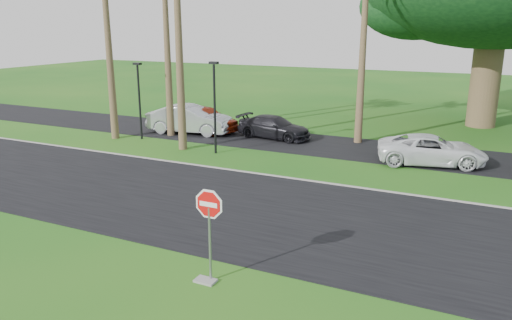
{
  "coord_description": "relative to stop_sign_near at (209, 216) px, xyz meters",
  "views": [
    {
      "loc": [
        6.58,
        -13.02,
        6.43
      ],
      "look_at": [
        -0.71,
        2.24,
        1.8
      ],
      "focal_mm": 35.0,
      "sensor_mm": 36.0,
      "label": 1
    }
  ],
  "objects": [
    {
      "name": "car_dark",
      "position": [
        -5.17,
        15.96,
        -1.14
      ],
      "size": [
        4.54,
        2.23,
        1.27
      ],
      "primitive_type": "imported",
      "rotation": [
        0.0,
        0.0,
        1.47
      ],
      "color": "black",
      "rests_on": "ground"
    },
    {
      "name": "car_minivan",
      "position": [
        3.75,
        14.04,
        -1.09
      ],
      "size": [
        5.35,
        3.4,
        1.38
      ],
      "primitive_type": "imported",
      "rotation": [
        0.0,
        0.0,
        1.81
      ],
      "color": "white",
      "rests_on": "ground"
    },
    {
      "name": "streetlight_right",
      "position": [
        -6.5,
        11.5,
        0.88
      ],
      "size": [
        0.45,
        0.25,
        4.64
      ],
      "color": "black",
      "rests_on": "ground"
    },
    {
      "name": "parking_strip",
      "position": [
        -0.5,
        15.5,
        -1.76
      ],
      "size": [
        120.0,
        5.0,
        0.02
      ],
      "primitive_type": "cube",
      "color": "black",
      "rests_on": "ground"
    },
    {
      "name": "car_silver",
      "position": [
        -10.29,
        14.99,
        -0.93
      ],
      "size": [
        5.33,
        2.48,
        1.69
      ],
      "primitive_type": "imported",
      "rotation": [
        0.0,
        0.0,
        1.71
      ],
      "color": "#B9BCC1",
      "rests_on": "ground"
    },
    {
      "name": "car_red",
      "position": [
        -9.85,
        15.84,
        -0.97
      ],
      "size": [
        4.99,
        2.85,
        1.6
      ],
      "primitive_type": "imported",
      "rotation": [
        0.0,
        0.0,
        1.35
      ],
      "color": "maroon",
      "rests_on": "ground"
    },
    {
      "name": "road",
      "position": [
        -0.5,
        5.0,
        -1.76
      ],
      "size": [
        120.0,
        8.0,
        0.02
      ],
      "primitive_type": "cube",
      "color": "black",
      "rests_on": "ground"
    },
    {
      "name": "curb",
      "position": [
        -0.5,
        9.05,
        -1.74
      ],
      "size": [
        120.0,
        0.12,
        0.06
      ],
      "primitive_type": "cube",
      "color": "gray",
      "rests_on": "ground"
    },
    {
      "name": "stop_sign_near",
      "position": [
        0.0,
        0.0,
        0.0
      ],
      "size": [
        1.05,
        0.07,
        2.62
      ],
      "color": "gray",
      "rests_on": "ground"
    },
    {
      "name": "ground",
      "position": [
        -0.5,
        3.0,
        -1.77
      ],
      "size": [
        120.0,
        120.0,
        0.0
      ],
      "primitive_type": "plane",
      "color": "#155415",
      "rests_on": "ground"
    },
    {
      "name": "utility_slab",
      "position": [
        -0.09,
        -0.13,
        -1.74
      ],
      "size": [
        0.55,
        0.36,
        0.06
      ],
      "primitive_type": "cube",
      "rotation": [
        0.0,
        0.0,
        -0.01
      ],
      "color": "gray",
      "rests_on": "ground"
    },
    {
      "name": "streetlight_left",
      "position": [
        -12.0,
        12.5,
        0.72
      ],
      "size": [
        0.45,
        0.25,
        4.34
      ],
      "color": "black",
      "rests_on": "ground"
    }
  ]
}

